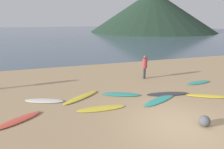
% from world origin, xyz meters
% --- Properties ---
extents(ground_plane, '(120.00, 120.00, 0.20)m').
position_xyz_m(ground_plane, '(0.00, 10.00, -0.10)').
color(ground_plane, tan).
rests_on(ground_plane, ground).
extents(ocean_water, '(140.00, 100.00, 0.01)m').
position_xyz_m(ocean_water, '(0.00, 61.61, 0.00)').
color(ocean_water, '#475B6B').
rests_on(ocean_water, ground).
extents(headland_hill, '(42.93, 42.93, 13.68)m').
position_xyz_m(headland_hill, '(29.32, 55.67, 6.84)').
color(headland_hill, '#1E3323').
rests_on(headland_hill, ground).
extents(surfboard_0, '(1.99, 1.57, 0.09)m').
position_xyz_m(surfboard_0, '(-6.28, 2.37, 0.04)').
color(surfboard_0, '#D84C38').
rests_on(surfboard_0, ground).
extents(surfboard_1, '(2.16, 1.28, 0.09)m').
position_xyz_m(surfboard_1, '(-5.29, 4.13, 0.05)').
color(surfboard_1, silver).
rests_on(surfboard_1, ground).
extents(surfboard_2, '(2.31, 1.79, 0.09)m').
position_xyz_m(surfboard_2, '(-3.35, 4.00, 0.04)').
color(surfboard_2, yellow).
rests_on(surfboard_2, ground).
extents(surfboard_3, '(2.41, 0.70, 0.06)m').
position_xyz_m(surfboard_3, '(-2.63, 2.38, 0.03)').
color(surfboard_3, yellow).
rests_on(surfboard_3, ground).
extents(surfboard_4, '(2.21, 1.36, 0.09)m').
position_xyz_m(surfboard_4, '(-1.09, 3.74, 0.04)').
color(surfboard_4, teal).
rests_on(surfboard_4, ground).
extents(surfboard_5, '(2.59, 1.51, 0.07)m').
position_xyz_m(surfboard_5, '(0.65, 2.42, 0.03)').
color(surfboard_5, teal).
rests_on(surfboard_5, ground).
extents(surfboard_6, '(2.53, 1.01, 0.09)m').
position_xyz_m(surfboard_6, '(1.49, 2.99, 0.04)').
color(surfboard_6, '#333338').
rests_on(surfboard_6, ground).
extents(surfboard_7, '(2.37, 1.49, 0.10)m').
position_xyz_m(surfboard_7, '(3.47, 2.02, 0.05)').
color(surfboard_7, yellow).
rests_on(surfboard_7, ground).
extents(surfboard_8, '(2.01, 0.73, 0.07)m').
position_xyz_m(surfboard_8, '(4.69, 4.12, 0.04)').
color(surfboard_8, teal).
rests_on(surfboard_8, ground).
extents(person_0, '(0.35, 0.35, 1.72)m').
position_xyz_m(person_0, '(1.61, 6.19, 1.02)').
color(person_0, '#2D2D38').
rests_on(person_0, ground).
extents(beach_rock_far, '(0.45, 0.45, 0.45)m').
position_xyz_m(beach_rock_far, '(1.01, -0.34, 0.22)').
color(beach_rock_far, '#4A4C51').
rests_on(beach_rock_far, ground).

